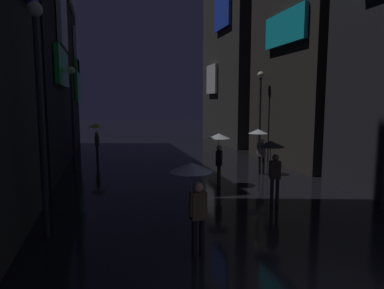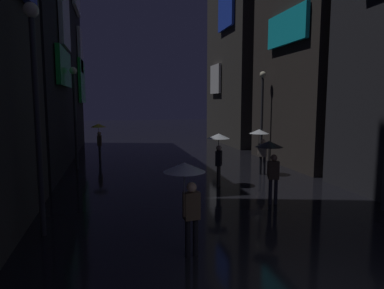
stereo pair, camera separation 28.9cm
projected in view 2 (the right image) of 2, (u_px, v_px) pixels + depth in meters
building_left_mid at (15, 28)px, 15.81m from camera, size 4.25×8.86×13.50m
building_left_far at (47, 53)px, 23.71m from camera, size 4.25×7.18×13.45m
building_right_far at (245, 57)px, 27.81m from camera, size 4.25×8.76×13.99m
pedestrian_midstreet_centre_clear at (187, 183)px, 7.24m from camera, size 0.90×0.90×2.12m
pedestrian_near_crossing_clear at (260, 139)px, 15.80m from camera, size 0.90×0.90×2.12m
pedestrian_far_right_clear at (219, 145)px, 13.66m from camera, size 0.90×0.90×2.12m
pedestrian_midstreet_left_black at (271, 155)px, 11.13m from camera, size 0.90×0.90×2.12m
pedestrian_foreground_right_yellow at (99, 132)px, 19.78m from camera, size 0.90×0.90×2.12m
streetlamp_right_far at (262, 105)px, 19.14m from camera, size 0.36×0.36×5.05m
streetlamp_left_far at (75, 105)px, 16.91m from camera, size 0.36×0.36×5.07m
streetlamp_left_near at (36, 95)px, 8.26m from camera, size 0.36×0.36×5.70m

